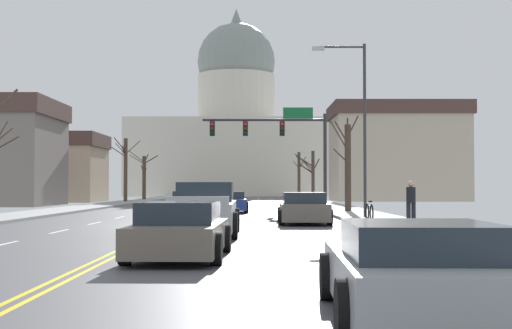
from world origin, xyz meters
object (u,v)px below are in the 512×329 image
pedestrian_00 (411,200)px  sedan_near_01 (301,206)px  sedan_near_00 (231,203)px  street_lamp_right (358,114)px  sedan_near_02 (304,209)px  pickup_truck_near_03 (205,211)px  sedan_oncoming_01 (201,196)px  sedan_near_04 (180,231)px  sedan_oncoming_00 (185,199)px  sedan_near_05 (415,273)px  signal_gantry (280,136)px  bicycle_parked (370,212)px

pedestrian_00 → sedan_near_01: bearing=111.9°
sedan_near_00 → pedestrian_00: pedestrian_00 is taller
street_lamp_right → sedan_near_02: 6.06m
sedan_near_02 → pickup_truck_near_03: bearing=-119.2°
sedan_oncoming_01 → street_lamp_right: bearing=-73.2°
street_lamp_right → sedan_oncoming_01: (-9.74, 32.17, -4.28)m
sedan_near_04 → sedan_oncoming_00: 36.45m
sedan_near_00 → sedan_oncoming_01: (-3.58, 23.35, 0.02)m
sedan_near_04 → sedan_near_05: sedan_near_04 is taller
sedan_near_05 → pedestrian_00: size_ratio=2.69×
pedestrian_00 → sedan_oncoming_01: bearing=105.8°
pickup_truck_near_03 → sedan_oncoming_01: bearing=94.7°
sedan_near_02 → sedan_near_04: sedan_near_02 is taller
pickup_truck_near_03 → pedestrian_00: size_ratio=3.57×
sedan_near_02 → sedan_near_05: bearing=-90.3°
signal_gantry → bicycle_parked: 16.93m
sedan_oncoming_01 → sedan_oncoming_00: bearing=-90.8°
sedan_oncoming_01 → sedan_near_00: bearing=-81.3°
street_lamp_right → sedan_near_01: 5.64m
sedan_near_01 → pickup_truck_near_03: 13.03m
sedan_oncoming_01 → pedestrian_00: (10.80, -38.26, 0.43)m
sedan_near_02 → pickup_truck_near_03: size_ratio=0.77×
signal_gantry → sedan_near_02: signal_gantry is taller
sedan_near_02 → bicycle_parked: (2.60, -0.51, -0.12)m
pickup_truck_near_03 → sedan_near_05: 14.30m
sedan_near_01 → bicycle_parked: size_ratio=2.40×
sedan_oncoming_00 → sedan_oncoming_01: sedan_oncoming_01 is taller
street_lamp_right → sedan_near_04: street_lamp_right is taller
street_lamp_right → sedan_near_01: size_ratio=1.88×
pedestrian_00 → bicycle_parked: (-1.17, 2.24, -0.53)m
sedan_near_01 → sedan_oncoming_01: sedan_oncoming_01 is taller
signal_gantry → sedan_near_04: 29.54m
sedan_near_01 → sedan_near_00: bearing=121.1°
signal_gantry → pickup_truck_near_03: signal_gantry is taller
sedan_oncoming_00 → pickup_truck_near_03: bearing=-82.9°
sedan_near_00 → sedan_near_05: bearing=-84.1°
bicycle_parked → sedan_oncoming_01: bearing=105.0°
street_lamp_right → bicycle_parked: bearing=-91.6°
sedan_near_02 → sedan_near_04: size_ratio=1.00×
pickup_truck_near_03 → sedan_oncoming_01: (-3.44, 41.94, -0.16)m
signal_gantry → sedan_near_05: (0.32, -35.88, -4.20)m
sedan_near_05 → sedan_oncoming_00: sedan_oncoming_00 is taller
signal_gantry → sedan_near_04: bearing=-96.2°
sedan_near_02 → sedan_near_04: bearing=-104.9°
sedan_near_02 → sedan_near_04: 13.95m
street_lamp_right → sedan_near_00: 11.59m
pedestrian_00 → bicycle_parked: bearing=117.6°
street_lamp_right → sedan_near_04: bearing=-110.5°
sedan_near_00 → sedan_near_02: (3.45, -12.16, 0.04)m
signal_gantry → sedan_oncoming_01: signal_gantry is taller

